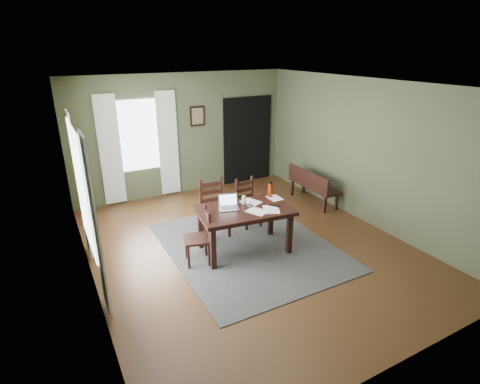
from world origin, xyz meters
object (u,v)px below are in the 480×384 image
chair_back_left (214,208)px  laptop (229,204)px  dining_table (244,214)px  bench (312,184)px  chair_end (200,237)px  water_bottle (270,190)px  chair_back_right (248,203)px

chair_back_left → laptop: size_ratio=2.73×
dining_table → bench: (2.28, 1.11, -0.23)m
chair_back_left → bench: (2.46, 0.32, -0.06)m
chair_end → laptop: size_ratio=2.39×
chair_back_left → bench: bearing=10.2°
water_bottle → laptop: bearing=-174.7°
chair_back_left → water_bottle: bearing=-31.3°
chair_back_right → laptop: bearing=-140.4°
dining_table → water_bottle: (0.64, 0.24, 0.22)m
chair_back_right → bench: (1.74, 0.28, -0.00)m
chair_back_left → water_bottle: water_bottle is taller
chair_back_right → laptop: size_ratio=2.39×
chair_back_right → water_bottle: water_bottle is taller
water_bottle → chair_back_left: bearing=145.9°
dining_table → chair_back_right: 1.02m
dining_table → water_bottle: 0.72m
chair_back_left → laptop: 0.71m
chair_back_left → laptop: bearing=-89.6°
chair_end → bench: (3.06, 1.10, -0.00)m
chair_back_left → bench: chair_back_left is taller
chair_back_left → laptop: (-0.03, -0.63, 0.32)m
dining_table → bench: dining_table is taller
chair_end → laptop: 0.70m
laptop → water_bottle: 0.85m
chair_end → chair_back_right: 1.55m
laptop → water_bottle: bearing=22.1°
chair_end → laptop: laptop is taller
dining_table → chair_back_right: size_ratio=1.78×
chair_end → water_bottle: (1.42, 0.23, 0.45)m
laptop → water_bottle: water_bottle is taller
dining_table → chair_back_left: (-0.18, 0.79, -0.17)m
chair_back_right → water_bottle: size_ratio=3.20×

